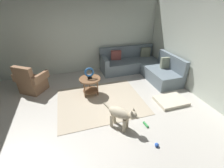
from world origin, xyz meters
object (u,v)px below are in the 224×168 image
at_px(torus_sculpture, 89,73).
at_px(sectional_couch, 140,66).
at_px(dog, 121,114).
at_px(dog_toy_rope, 146,125).
at_px(armchair, 31,82).
at_px(dog_toy_ball, 157,145).
at_px(side_table, 90,82).
at_px(dog_bed_mat, 171,101).

bearing_deg(torus_sculpture, sectional_couch, 23.96).
relative_size(dog, dog_toy_rope, 3.94).
distance_m(sectional_couch, armchair, 3.69).
bearing_deg(dog_toy_ball, sectional_couch, 69.46).
xyz_separation_m(side_table, dog_toy_rope, (0.95, -1.62, -0.39)).
xyz_separation_m(dog, dog_toy_ball, (0.49, -0.67, -0.34)).
distance_m(armchair, dog_toy_ball, 3.84).
relative_size(sectional_couch, dog_bed_mat, 2.81).
bearing_deg(dog, torus_sculpture, -117.41).
distance_m(side_table, torus_sculpture, 0.29).
bearing_deg(sectional_couch, dog, -124.29).
relative_size(sectional_couch, torus_sculpture, 6.90).
relative_size(side_table, dog_toy_rope, 3.55).
xyz_separation_m(dog, dog_toy_rope, (0.56, -0.10, -0.35)).
bearing_deg(torus_sculpture, dog, -75.57).
bearing_deg(dog_bed_mat, dog_toy_rope, -151.35).
bearing_deg(dog_toy_ball, dog_toy_rope, 83.18).
bearing_deg(torus_sculpture, dog_bed_mat, -26.90).
distance_m(sectional_couch, torus_sculpture, 2.27).
height_order(sectional_couch, dog_toy_rope, sectional_couch).
bearing_deg(sectional_couch, armchair, -176.78).
relative_size(armchair, side_table, 1.67).
bearing_deg(armchair, dog_toy_ball, -13.90).
relative_size(armchair, torus_sculpture, 3.07).
height_order(side_table, dog_toy_ball, side_table).
bearing_deg(sectional_couch, dog_bed_mat, -90.36).
bearing_deg(dog_toy_rope, dog_bed_mat, 28.65).
xyz_separation_m(dog_toy_ball, dog_toy_rope, (0.07, 0.56, -0.02)).
relative_size(side_table, dog_toy_ball, 7.34).
bearing_deg(dog_toy_rope, dog, 169.52).
height_order(side_table, dog, dog).
xyz_separation_m(dog_bed_mat, dog, (-1.64, -0.48, 0.33)).
distance_m(armchair, torus_sculpture, 1.83).
bearing_deg(dog_bed_mat, torus_sculpture, 153.10).
xyz_separation_m(sectional_couch, side_table, (-2.04, -0.91, 0.12)).
distance_m(dog, dog_toy_ball, 0.90).
xyz_separation_m(torus_sculpture, dog_bed_mat, (2.03, -1.03, -0.67)).
xyz_separation_m(sectional_couch, dog, (-1.65, -2.42, 0.09)).
xyz_separation_m(side_table, dog_bed_mat, (2.03, -1.03, -0.37)).
relative_size(side_table, dog_bed_mat, 0.75).
bearing_deg(side_table, dog_toy_rope, -59.55).
relative_size(armchair, dog_toy_ball, 12.23).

